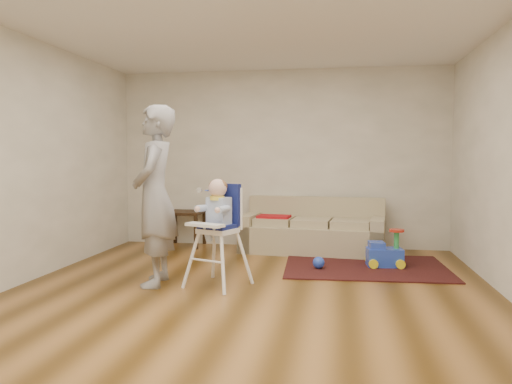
% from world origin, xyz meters
% --- Properties ---
extents(ground, '(5.50, 5.50, 0.00)m').
position_xyz_m(ground, '(0.00, 0.00, 0.00)').
color(ground, '#492F0E').
rests_on(ground, ground).
extents(room_envelope, '(5.04, 5.52, 2.72)m').
position_xyz_m(room_envelope, '(0.00, 0.53, 1.88)').
color(room_envelope, beige).
rests_on(room_envelope, ground).
extents(sofa, '(2.10, 1.04, 0.78)m').
position_xyz_m(sofa, '(0.51, 2.30, 0.39)').
color(sofa, tan).
rests_on(sofa, ground).
extents(side_table, '(0.54, 0.54, 0.54)m').
position_xyz_m(side_table, '(-1.46, 2.50, 0.27)').
color(side_table, black).
rests_on(side_table, ground).
extents(area_rug, '(2.05, 1.58, 0.02)m').
position_xyz_m(area_rug, '(1.22, 1.42, 0.01)').
color(area_rug, black).
rests_on(area_rug, ground).
extents(ride_on_toy, '(0.46, 0.35, 0.47)m').
position_xyz_m(ride_on_toy, '(1.45, 1.46, 0.25)').
color(ride_on_toy, blue).
rests_on(ride_on_toy, area_rug).
extents(toy_ball, '(0.15, 0.15, 0.15)m').
position_xyz_m(toy_ball, '(0.64, 1.19, 0.09)').
color(toy_ball, blue).
rests_on(toy_ball, area_rug).
extents(high_chair, '(0.69, 0.69, 1.15)m').
position_xyz_m(high_chair, '(-0.39, 0.25, 0.56)').
color(high_chair, white).
rests_on(high_chair, ground).
extents(adult, '(0.58, 0.77, 1.93)m').
position_xyz_m(adult, '(-1.06, 0.19, 0.96)').
color(adult, gray).
rests_on(adult, ground).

